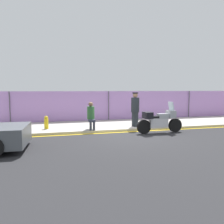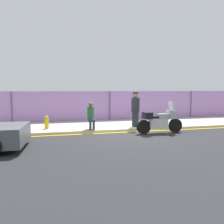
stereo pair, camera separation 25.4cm
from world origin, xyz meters
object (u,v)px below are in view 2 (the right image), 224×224
Objects in this scene: officer_standing at (135,109)px; fire_hydrant at (47,122)px; person_seated_on_curb at (91,114)px; motorcycle at (159,121)px.

officer_standing reaches higher than fire_hydrant.
fire_hydrant is (-4.51, 0.41, -0.59)m from officer_standing.
fire_hydrant is (-2.14, 0.60, -0.42)m from person_seated_on_curb.
motorcycle is 1.29× the size of officer_standing.
person_seated_on_curb reaches higher than fire_hydrant.
motorcycle is at bearing -20.95° from person_seated_on_curb.
officer_standing reaches higher than person_seated_on_curb.
officer_standing is 2.38m from person_seated_on_curb.
person_seated_on_curb is 2.26m from fire_hydrant.
officer_standing is 2.76× the size of fire_hydrant.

